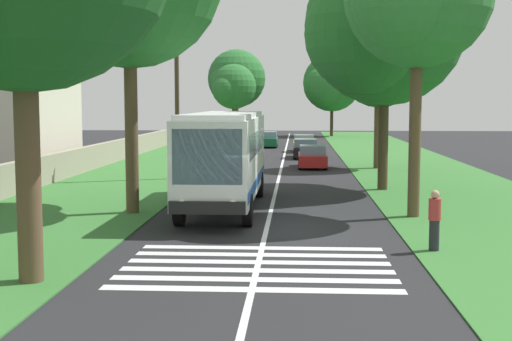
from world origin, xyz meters
TOP-DOWN VIEW (x-y plane):
  - ground at (0.00, 0.00)m, footprint 160.00×160.00m
  - grass_verge_left at (15.00, 8.20)m, footprint 120.00×8.00m
  - grass_verge_right at (15.00, -8.20)m, footprint 120.00×8.00m
  - centre_line at (15.00, 0.00)m, footprint 110.00×0.16m
  - coach_bus at (4.34, 1.80)m, footprint 11.16×2.62m
  - zebra_crossing at (-5.33, 0.00)m, footprint 4.95×6.80m
  - trailing_car_0 at (21.76, -1.96)m, footprint 4.30×1.78m
  - trailing_car_1 at (29.58, -1.61)m, footprint 4.30×1.78m
  - trailing_car_2 at (36.26, -1.55)m, footprint 4.30×1.78m
  - trailing_car_3 at (42.10, 1.70)m, footprint 4.30×1.78m
  - roadside_tree_left_0 at (62.73, 6.45)m, footprint 8.27×6.96m
  - roadside_tree_left_2 at (50.40, 5.69)m, footprint 5.31×4.66m
  - roadside_tree_right_0 at (10.48, -4.77)m, footprint 9.11×7.47m
  - roadside_tree_right_1 at (63.08, -4.94)m, footprint 8.34×6.96m
  - roadside_tree_right_2 at (21.49, -5.93)m, footprint 5.94×5.17m
  - utility_pole at (14.64, 5.41)m, footprint 0.24×1.40m
  - roadside_wall at (20.00, 11.60)m, footprint 70.00×0.40m
  - pedestrian at (-3.31, -4.80)m, footprint 0.34×0.34m

SIDE VIEW (x-z plane):
  - ground at x=0.00m, z-range 0.00..0.00m
  - zebra_crossing at x=-5.33m, z-range 0.00..0.01m
  - centre_line at x=15.00m, z-range 0.00..0.01m
  - grass_verge_left at x=15.00m, z-range 0.00..0.04m
  - grass_verge_right at x=15.00m, z-range 0.00..0.04m
  - trailing_car_0 at x=21.76m, z-range -0.05..1.38m
  - trailing_car_1 at x=29.58m, z-range -0.05..1.38m
  - trailing_car_2 at x=36.26m, z-range -0.05..1.38m
  - trailing_car_3 at x=42.10m, z-range -0.05..1.38m
  - roadside_wall at x=20.00m, z-range 0.04..1.49m
  - pedestrian at x=-3.31m, z-range 0.06..1.75m
  - coach_bus at x=4.34m, z-range 0.28..4.01m
  - utility_pole at x=14.64m, z-range 0.19..8.94m
  - roadside_tree_left_2 at x=50.40m, z-range 1.60..9.62m
  - roadside_tree_right_2 at x=21.49m, z-range 1.77..10.69m
  - roadside_tree_right_1 at x=63.08m, z-range 1.32..11.23m
  - roadside_tree_left_0 at x=62.73m, z-range 1.57..11.97m
  - roadside_tree_right_0 at x=10.48m, z-range 1.78..13.14m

